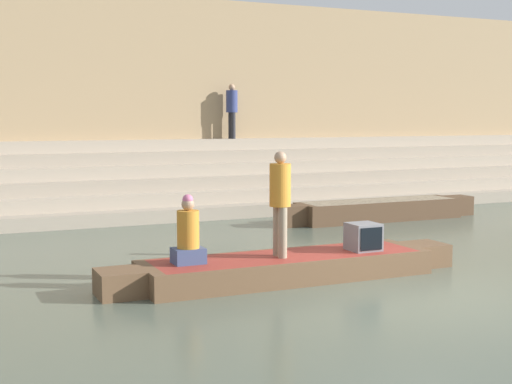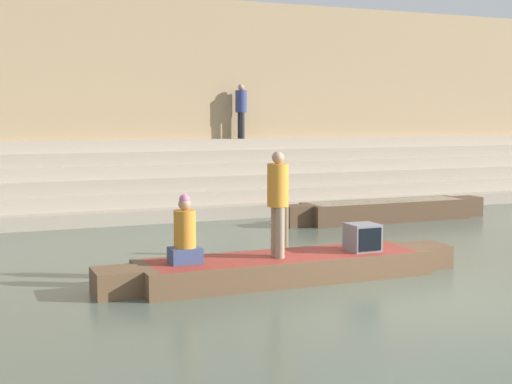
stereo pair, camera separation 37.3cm
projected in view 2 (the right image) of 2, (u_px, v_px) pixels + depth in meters
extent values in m
plane|color=#566051|center=(415.00, 298.00, 10.19)|extent=(120.00, 120.00, 0.00)
cube|color=tan|center=(199.00, 206.00, 19.41)|extent=(36.00, 3.42, 0.32)
cube|color=#B2A28D|center=(196.00, 193.00, 19.63)|extent=(36.00, 2.85, 0.32)
cube|color=tan|center=(192.00, 181.00, 19.86)|extent=(36.00, 2.28, 0.32)
cube|color=#B2A28D|center=(189.00, 169.00, 20.09)|extent=(36.00, 1.71, 0.32)
cube|color=tan|center=(186.00, 157.00, 20.32)|extent=(36.00, 1.14, 0.32)
cube|color=#B2A28D|center=(183.00, 145.00, 20.55)|extent=(36.00, 0.57, 0.32)
cube|color=tan|center=(174.00, 103.00, 21.23)|extent=(34.20, 1.20, 6.02)
cube|color=brown|center=(181.00, 195.00, 20.95)|extent=(34.20, 0.12, 0.60)
cube|color=brown|center=(285.00, 267.00, 11.33)|extent=(4.72, 1.25, 0.38)
cube|color=#993328|center=(285.00, 257.00, 11.32)|extent=(4.34, 1.15, 0.05)
cube|color=brown|center=(425.00, 255.00, 12.36)|extent=(0.66, 0.69, 0.38)
cube|color=brown|center=(116.00, 282.00, 10.31)|extent=(0.66, 0.69, 0.38)
cylinder|color=olive|center=(227.00, 257.00, 11.72)|extent=(2.50, 0.04, 0.04)
cylinder|color=gray|center=(275.00, 231.00, 11.24)|extent=(0.14, 0.14, 0.80)
cylinder|color=gray|center=(280.00, 233.00, 11.07)|extent=(0.14, 0.14, 0.80)
cylinder|color=orange|center=(278.00, 185.00, 11.08)|extent=(0.33, 0.33, 0.67)
sphere|color=tan|center=(278.00, 158.00, 11.04)|extent=(0.19, 0.19, 0.19)
cube|color=#3D4C75|center=(185.00, 255.00, 10.73)|extent=(0.47, 0.37, 0.23)
cylinder|color=orange|center=(185.00, 229.00, 10.68)|extent=(0.33, 0.33, 0.57)
sphere|color=tan|center=(185.00, 204.00, 10.64)|extent=(0.19, 0.19, 0.19)
sphere|color=pink|center=(185.00, 199.00, 10.64)|extent=(0.16, 0.16, 0.16)
cube|color=slate|center=(363.00, 237.00, 11.70)|extent=(0.49, 0.47, 0.45)
cube|color=black|center=(370.00, 240.00, 11.47)|extent=(0.41, 0.02, 0.37)
cube|color=brown|center=(386.00, 211.00, 17.82)|extent=(4.37, 1.01, 0.50)
cube|color=tan|center=(387.00, 202.00, 17.79)|extent=(4.02, 0.91, 0.05)
cube|color=brown|center=(467.00, 206.00, 18.76)|extent=(0.61, 0.55, 0.50)
cube|color=brown|center=(297.00, 216.00, 16.87)|extent=(0.61, 0.55, 0.50)
cylinder|color=brown|center=(284.00, 223.00, 13.15)|extent=(0.16, 0.16, 1.26)
cylinder|color=#28282D|center=(240.00, 126.00, 21.26)|extent=(0.14, 0.14, 0.78)
cylinder|color=#28282D|center=(242.00, 126.00, 21.09)|extent=(0.14, 0.14, 0.78)
cylinder|color=navy|center=(241.00, 101.00, 21.10)|extent=(0.34, 0.34, 0.65)
sphere|color=tan|center=(241.00, 87.00, 21.06)|extent=(0.19, 0.19, 0.19)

